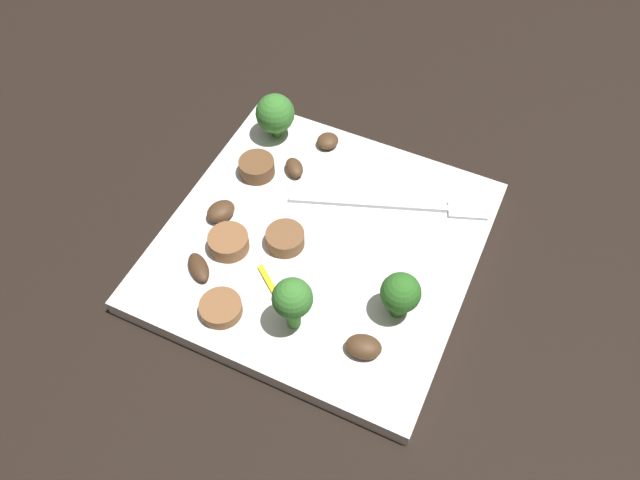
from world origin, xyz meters
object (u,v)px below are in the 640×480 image
Objects in this scene: sausage_slice_2 at (257,167)px; mushroom_0 at (364,347)px; plate at (320,245)px; mushroom_1 at (328,141)px; sausage_slice_0 at (285,239)px; broccoli_floret_1 at (275,114)px; broccoli_floret_0 at (400,294)px; fork at (403,206)px; pepper_strip_2 at (271,285)px; broccoli_floret_2 at (292,300)px; sausage_slice_3 at (221,308)px; sausage_slice_1 at (229,242)px; mushroom_2 at (199,267)px; mushroom_4 at (221,211)px; mushroom_3 at (294,168)px.

sausage_slice_2 is 1.18× the size of mushroom_0.
mushroom_1 is (-0.04, 0.11, 0.01)m from plate.
mushroom_0 is (0.10, -0.07, -0.00)m from sausage_slice_0.
broccoli_floret_1 is (-0.09, 0.10, 0.04)m from plate.
mushroom_0 reaches higher than mushroom_1.
sausage_slice_0 is 1.19× the size of mushroom_0.
broccoli_floret_0 is at bearing -11.17° from sausage_slice_0.
plate is at bearing 32.25° from sausage_slice_0.
pepper_strip_2 is at bearing -139.47° from fork.
broccoli_floret_2 is 1.58× the size of sausage_slice_3.
broccoli_floret_1 is 0.87× the size of broccoli_floret_2.
sausage_slice_1 is at bearing -77.49° from sausage_slice_2.
broccoli_floret_2 reaches higher than sausage_slice_2.
fork is at bearing -13.07° from broccoli_floret_1.
sausage_slice_2 reaches higher than mushroom_1.
broccoli_floret_0 is at bearing 11.76° from pepper_strip_2.
mushroom_0 is 0.10m from pepper_strip_2.
pepper_strip_2 is (0.01, -0.04, -0.01)m from sausage_slice_0.
sausage_slice_0 is 0.09m from sausage_slice_2.
sausage_slice_1 is 1.23× the size of mushroom_0.
broccoli_floret_2 is 1.56× the size of sausage_slice_1.
sausage_slice_0 is (-0.03, -0.02, 0.02)m from plate.
sausage_slice_2 is at bearing 134.55° from sausage_slice_0.
plate is 0.06m from pepper_strip_2.
sausage_slice_1 is 0.03m from mushroom_2.
mushroom_0 is at bearing -101.43° from fork.
mushroom_4 is (-0.02, 0.03, -0.00)m from sausage_slice_1.
mushroom_1 is at bearing 73.01° from mushroom_3.
broccoli_floret_1 reaches higher than plate.
broccoli_floret_1 reaches higher than sausage_slice_2.
mushroom_4 is (-0.00, -0.06, -0.00)m from sausage_slice_2.
mushroom_3 is (-0.03, 0.08, -0.00)m from sausage_slice_0.
broccoli_floret_0 is 1.60× the size of mushroom_0.
sausage_slice_2 is (0.01, -0.05, -0.02)m from broccoli_floret_1.
sausage_slice_0 is 0.05m from sausage_slice_1.
pepper_strip_2 is (0.08, -0.16, -0.03)m from broccoli_floret_1.
broccoli_floret_1 reaches higher than sausage_slice_0.
mushroom_1 is (-0.13, 0.15, -0.02)m from broccoli_floret_0.
fork is 3.65× the size of broccoli_floret_1.
mushroom_0 is 0.90× the size of mushroom_2.
sausage_slice_3 is 0.83× the size of pepper_strip_2.
mushroom_0 reaches higher than pepper_strip_2.
broccoli_floret_0 is 0.23m from broccoli_floret_1.
sausage_slice_2 reaches higher than fork.
broccoli_floret_0 is (0.03, -0.10, 0.03)m from fork.
broccoli_floret_0 is at bearing -23.86° from plate.
broccoli_floret_0 is at bearing -91.95° from fork.
plate is 0.08m from mushroom_3.
fork is at bearing 50.92° from plate.
fork is at bearing 45.98° from sausage_slice_0.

